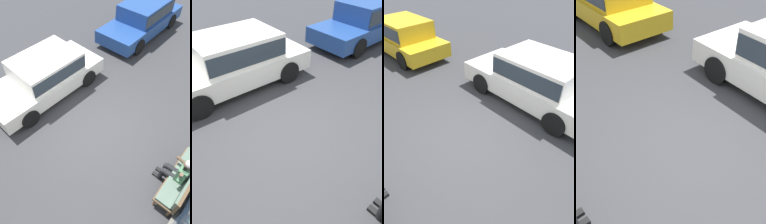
# 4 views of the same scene
# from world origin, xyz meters

# --- Properties ---
(ground_plane) EXTENTS (60.00, 60.00, 0.00)m
(ground_plane) POSITION_xyz_m (0.00, 0.00, 0.00)
(ground_plane) COLOR #38383A
(parked_car_near) EXTENTS (4.69, 1.93, 1.49)m
(parked_car_near) POSITION_xyz_m (-5.85, -2.11, 0.82)
(parked_car_near) COLOR #23478E
(parked_car_near) RESTS_ON ground_plane
(parked_car_mid) EXTENTS (4.35, 2.09, 1.44)m
(parked_car_mid) POSITION_xyz_m (-0.19, -2.55, 0.78)
(parked_car_mid) COLOR white
(parked_car_mid) RESTS_ON ground_plane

